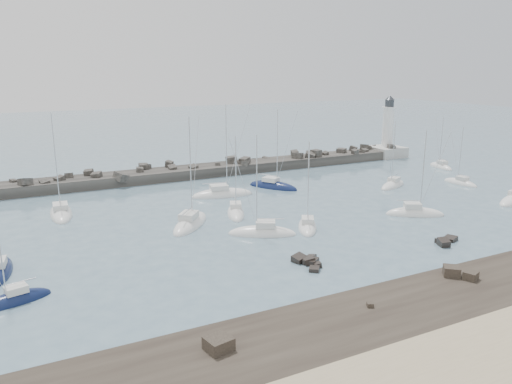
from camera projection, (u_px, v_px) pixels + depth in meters
ground at (299, 235)px, 61.55m from camera, size 400.00×400.00×0.00m
rock_shelf at (438, 309)px, 42.80m from camera, size 140.00×12.55×2.05m
rock_cluster_near at (308, 262)px, 52.63m from camera, size 3.09×4.40×1.39m
rock_cluster_far at (446, 243)px, 58.69m from camera, size 4.01×2.79×1.74m
breakwater at (153, 179)px, 90.93m from camera, size 115.00×7.88×5.03m
lighthouse at (387, 143)px, 114.24m from camera, size 7.00×7.00×14.60m
sailboat_1 at (61, 214)px, 69.88m from camera, size 3.64×9.82×15.20m
sailboat_2 at (14, 301)px, 43.97m from camera, size 6.78×3.53×10.48m
sailboat_3 at (190, 224)px, 65.27m from camera, size 8.46×9.34×15.32m
sailboat_4 at (222, 195)px, 80.06m from camera, size 10.36×4.81×15.75m
sailboat_5 at (262, 234)px, 61.67m from camera, size 8.65×6.38×13.48m
sailboat_6 at (236, 213)px, 70.13m from camera, size 4.98×7.94×12.18m
sailboat_7 at (307, 227)px, 64.23m from camera, size 5.90×7.67×12.02m
sailboat_8 at (273, 187)px, 85.52m from camera, size 7.26×9.23×14.47m
sailboat_9 at (393, 186)px, 86.38m from camera, size 7.99×5.39×12.26m
sailboat_10 at (460, 183)px, 88.17m from camera, size 2.38×6.85×10.81m
sailboat_12 at (441, 167)px, 102.23m from camera, size 3.59×7.24×11.17m
sailboat_13 at (415, 214)px, 69.73m from camera, size 8.17×6.35×12.96m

